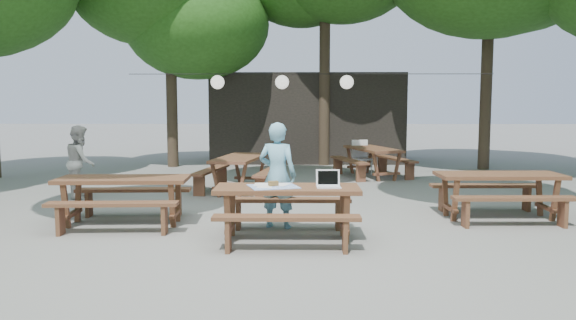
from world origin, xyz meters
The scene contains 13 objects.
ground centered at (0.00, 0.00, 0.00)m, with size 80.00×80.00×0.00m, color #62625D.
pavilion centered at (0.50, 10.50, 1.40)m, with size 6.00×3.00×2.80m, color black.
main_picnic_table centered at (0.03, -0.29, 0.39)m, with size 2.00×1.58×0.75m.
picnic_table_nw centered at (-2.55, 0.63, 0.39)m, with size 2.04×1.67×0.75m.
picnic_table_ne centered at (3.49, 1.19, 0.39)m, with size 2.02×1.62×0.75m.
picnic_table_far_w centered at (-1.06, 3.94, 0.39)m, with size 1.89×2.15×0.75m.
picnic_table_far_e centered at (2.10, 6.28, 0.39)m, with size 2.07×2.28×0.75m.
woman centered at (-0.13, 0.49, 0.81)m, with size 0.59×0.39×1.62m, color #75BBD6.
second_person centered at (-4.19, 3.16, 0.73)m, with size 0.70×0.55×1.45m, color silver.
plastic_chair centered at (1.90, 6.89, 0.26)m, with size 0.53×0.53×0.90m.
laptop centered at (0.60, -0.31, 0.81)m, with size 0.34×0.27×0.24m.
tabletop_clutter centered at (-0.17, -0.28, 0.76)m, with size 0.78×0.71×0.08m.
paper_lanterns centered at (-0.19, 6.00, 2.40)m, with size 9.00×0.34×0.38m.
Camera 1 is at (0.15, -7.98, 1.93)m, focal length 35.00 mm.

